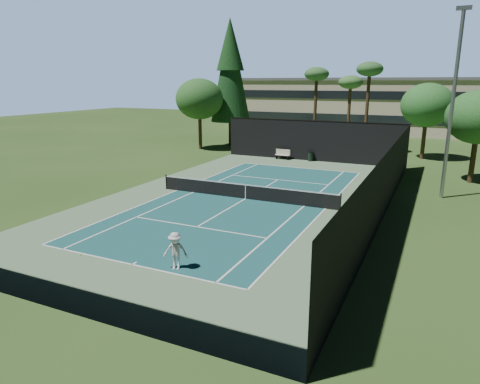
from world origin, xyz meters
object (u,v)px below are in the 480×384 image
(tennis_ball_b, at_px, (249,196))
(tennis_ball_c, at_px, (296,190))
(tennis_net, at_px, (245,191))
(player, at_px, (175,251))
(tennis_ball_d, at_px, (220,185))
(park_bench, at_px, (283,154))
(tennis_ball_a, at_px, (80,255))
(trash_bin, at_px, (310,156))

(tennis_ball_b, distance_m, tennis_ball_c, 3.86)
(tennis_net, distance_m, tennis_ball_b, 0.95)
(player, relative_size, tennis_ball_c, 24.07)
(tennis_ball_d, bearing_deg, tennis_ball_c, 10.87)
(park_bench, bearing_deg, tennis_ball_c, -65.92)
(tennis_ball_a, distance_m, tennis_ball_b, 13.14)
(tennis_ball_c, xyz_separation_m, tennis_ball_d, (-5.70, -1.10, -0.00))
(tennis_ball_a, height_order, tennis_ball_b, tennis_ball_b)
(tennis_ball_a, relative_size, trash_bin, 0.06)
(player, distance_m, park_bench, 27.42)
(park_bench, bearing_deg, tennis_ball_b, -79.29)
(tennis_ball_a, bearing_deg, tennis_net, 76.86)
(player, height_order, trash_bin, player)
(tennis_ball_b, relative_size, tennis_ball_c, 1.04)
(tennis_ball_c, bearing_deg, player, -91.64)
(player, xyz_separation_m, park_bench, (-4.85, 26.98, -0.27))
(tennis_ball_d, bearing_deg, tennis_ball_b, -29.98)
(trash_bin, bearing_deg, tennis_ball_c, -78.67)
(tennis_ball_b, xyz_separation_m, tennis_ball_d, (-3.22, 1.86, -0.01))
(player, height_order, tennis_ball_a, player)
(tennis_ball_b, xyz_separation_m, tennis_ball_c, (2.49, 2.95, -0.00))
(tennis_ball_b, height_order, park_bench, park_bench)
(park_bench, bearing_deg, player, -79.81)
(tennis_ball_d, bearing_deg, trash_bin, 75.87)
(player, relative_size, tennis_ball_a, 26.81)
(player, relative_size, park_bench, 1.09)
(tennis_ball_a, xyz_separation_m, tennis_ball_c, (5.21, 15.81, 0.00))
(park_bench, relative_size, trash_bin, 1.59)
(player, distance_m, tennis_ball_c, 15.19)
(tennis_net, bearing_deg, tennis_ball_a, -103.14)
(tennis_ball_c, bearing_deg, tennis_ball_b, -130.13)
(tennis_ball_b, bearing_deg, tennis_ball_d, 150.02)
(player, relative_size, tennis_ball_b, 23.13)
(tennis_net, bearing_deg, park_bench, 100.52)
(tennis_ball_a, height_order, tennis_ball_c, tennis_ball_c)
(tennis_ball_a, distance_m, trash_bin, 27.96)
(tennis_net, height_order, tennis_ball_b, tennis_net)
(player, bearing_deg, tennis_ball_a, 170.31)
(tennis_net, distance_m, park_bench, 15.83)
(tennis_net, bearing_deg, tennis_ball_d, 141.39)
(park_bench, distance_m, trash_bin, 2.88)
(tennis_ball_c, bearing_deg, tennis_net, -122.60)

